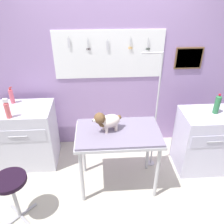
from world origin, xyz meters
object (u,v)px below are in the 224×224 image
(dog, at_px, (107,121))
(counter_left, at_px, (27,136))
(grooming_arm, at_px, (155,119))
(cabinet_right, at_px, (203,141))
(soda_bottle, at_px, (217,104))
(stool, at_px, (11,186))
(spray_bottle_tall, at_px, (7,110))
(grooming_table, at_px, (118,137))

(dog, height_order, counter_left, dog)
(grooming_arm, distance_m, cabinet_right, 0.77)
(soda_bottle, bearing_deg, dog, -169.72)
(stool, relative_size, spray_bottle_tall, 2.33)
(dog, distance_m, counter_left, 1.35)
(cabinet_right, bearing_deg, grooming_arm, 174.06)
(grooming_arm, relative_size, dog, 4.79)
(grooming_arm, distance_m, counter_left, 1.81)
(grooming_table, distance_m, counter_left, 1.40)
(grooming_table, relative_size, spray_bottle_tall, 3.85)
(soda_bottle, bearing_deg, grooming_table, -167.85)
(grooming_table, xyz_separation_m, dog, (-0.13, 0.02, 0.23))
(counter_left, bearing_deg, stool, -84.66)
(grooming_table, bearing_deg, soda_bottle, 12.15)
(spray_bottle_tall, distance_m, soda_bottle, 2.61)
(grooming_arm, xyz_separation_m, cabinet_right, (0.69, -0.07, -0.34))
(cabinet_right, height_order, soda_bottle, soda_bottle)
(counter_left, distance_m, stool, 0.98)
(cabinet_right, bearing_deg, dog, -169.95)
(cabinet_right, xyz_separation_m, spray_bottle_tall, (-2.53, 0.05, 0.57))
(spray_bottle_tall, bearing_deg, counter_left, 73.09)
(counter_left, distance_m, cabinet_right, 2.48)
(grooming_arm, relative_size, cabinet_right, 1.91)
(grooming_table, height_order, dog, dog)
(grooming_table, height_order, stool, grooming_table)
(cabinet_right, distance_m, soda_bottle, 0.57)
(cabinet_right, xyz_separation_m, soda_bottle, (0.08, 0.02, 0.56))
(cabinet_right, height_order, spray_bottle_tall, spray_bottle_tall)
(grooming_arm, height_order, counter_left, grooming_arm)
(grooming_arm, bearing_deg, spray_bottle_tall, -179.43)
(grooming_table, relative_size, grooming_arm, 0.60)
(stool, xyz_separation_m, soda_bottle, (2.45, 0.71, 0.50))
(grooming_arm, height_order, cabinet_right, grooming_arm)
(counter_left, height_order, cabinet_right, counter_left)
(dog, relative_size, soda_bottle, 1.30)
(dog, bearing_deg, grooming_arm, 25.51)
(counter_left, bearing_deg, dog, -24.65)
(dog, xyz_separation_m, cabinet_right, (1.34, 0.24, -0.54))
(grooming_table, relative_size, cabinet_right, 1.15)
(counter_left, bearing_deg, grooming_arm, -6.67)
(stool, bearing_deg, dog, 23.72)
(counter_left, relative_size, cabinet_right, 1.02)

